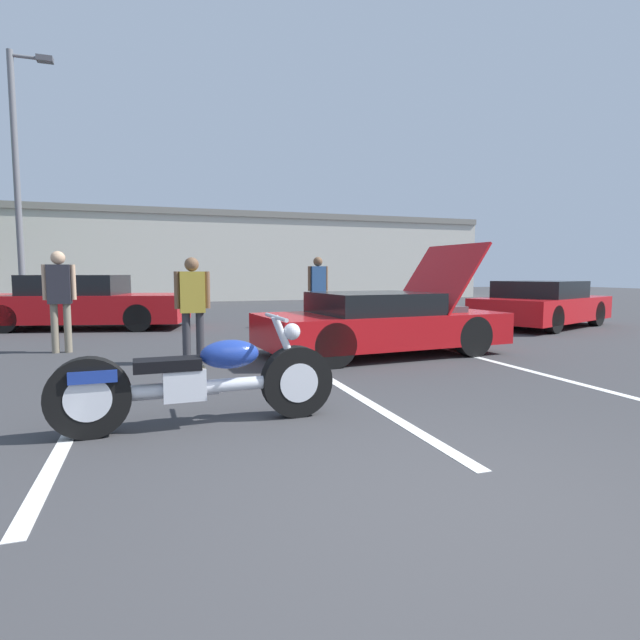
{
  "coord_description": "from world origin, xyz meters",
  "views": [
    {
      "loc": [
        -1.48,
        -2.31,
        1.36
      ],
      "look_at": [
        0.4,
        3.33,
        0.8
      ],
      "focal_mm": 28.0,
      "sensor_mm": 36.0,
      "label": 1
    }
  ],
  "objects_px": {
    "spectator_by_show_car": "(192,301)",
    "light_pole": "(19,174)",
    "motorcycle": "(199,381)",
    "parked_car_mid_row": "(83,303)",
    "parked_car_right_row": "(541,305)",
    "show_car_hood_open": "(382,323)",
    "spectator_midground": "(60,292)",
    "spectator_near_motorcycle": "(318,286)"
  },
  "relations": [
    {
      "from": "parked_car_right_row",
      "to": "spectator_near_motorcycle",
      "type": "distance_m",
      "value": 5.7
    },
    {
      "from": "show_car_hood_open",
      "to": "spectator_midground",
      "type": "bearing_deg",
      "value": 154.88
    },
    {
      "from": "spectator_by_show_car",
      "to": "spectator_midground",
      "type": "distance_m",
      "value": 2.74
    },
    {
      "from": "motorcycle",
      "to": "show_car_hood_open",
      "type": "relative_size",
      "value": 0.59
    },
    {
      "from": "spectator_near_motorcycle",
      "to": "light_pole",
      "type": "bearing_deg",
      "value": 145.12
    },
    {
      "from": "parked_car_right_row",
      "to": "light_pole",
      "type": "bearing_deg",
      "value": 129.3
    },
    {
      "from": "motorcycle",
      "to": "parked_car_mid_row",
      "type": "bearing_deg",
      "value": 100.89
    },
    {
      "from": "light_pole",
      "to": "show_car_hood_open",
      "type": "relative_size",
      "value": 1.85
    },
    {
      "from": "light_pole",
      "to": "parked_car_mid_row",
      "type": "height_order",
      "value": "light_pole"
    },
    {
      "from": "spectator_midground",
      "to": "show_car_hood_open",
      "type": "bearing_deg",
      "value": -20.1
    },
    {
      "from": "motorcycle",
      "to": "parked_car_mid_row",
      "type": "height_order",
      "value": "parked_car_mid_row"
    },
    {
      "from": "motorcycle",
      "to": "spectator_by_show_car",
      "type": "height_order",
      "value": "spectator_by_show_car"
    },
    {
      "from": "parked_car_right_row",
      "to": "spectator_near_motorcycle",
      "type": "height_order",
      "value": "spectator_near_motorcycle"
    },
    {
      "from": "spectator_by_show_car",
      "to": "spectator_midground",
      "type": "height_order",
      "value": "spectator_midground"
    },
    {
      "from": "light_pole",
      "to": "spectator_near_motorcycle",
      "type": "xyz_separation_m",
      "value": [
        7.54,
        -5.26,
        -3.21
      ]
    },
    {
      "from": "light_pole",
      "to": "spectator_near_motorcycle",
      "type": "distance_m",
      "value": 9.74
    },
    {
      "from": "parked_car_right_row",
      "to": "spectator_near_motorcycle",
      "type": "relative_size",
      "value": 2.52
    },
    {
      "from": "parked_car_mid_row",
      "to": "show_car_hood_open",
      "type": "bearing_deg",
      "value": -34.42
    },
    {
      "from": "light_pole",
      "to": "motorcycle",
      "type": "height_order",
      "value": "light_pole"
    },
    {
      "from": "spectator_near_motorcycle",
      "to": "spectator_by_show_car",
      "type": "bearing_deg",
      "value": -128.74
    },
    {
      "from": "motorcycle",
      "to": "parked_car_right_row",
      "type": "height_order",
      "value": "parked_car_right_row"
    },
    {
      "from": "show_car_hood_open",
      "to": "spectator_near_motorcycle",
      "type": "xyz_separation_m",
      "value": [
        0.26,
        4.24,
        0.52
      ]
    },
    {
      "from": "light_pole",
      "to": "motorcycle",
      "type": "distance_m",
      "value": 13.77
    },
    {
      "from": "parked_car_right_row",
      "to": "spectator_by_show_car",
      "type": "bearing_deg",
      "value": 173.37
    },
    {
      "from": "parked_car_mid_row",
      "to": "spectator_near_motorcycle",
      "type": "bearing_deg",
      "value": -2.72
    },
    {
      "from": "spectator_near_motorcycle",
      "to": "spectator_by_show_car",
      "type": "xyz_separation_m",
      "value": [
        -3.34,
        -4.16,
        -0.11
      ]
    },
    {
      "from": "light_pole",
      "to": "spectator_near_motorcycle",
      "type": "bearing_deg",
      "value": -34.88
    },
    {
      "from": "motorcycle",
      "to": "spectator_near_motorcycle",
      "type": "distance_m",
      "value": 8.17
    },
    {
      "from": "light_pole",
      "to": "parked_car_mid_row",
      "type": "relative_size",
      "value": 1.53
    },
    {
      "from": "parked_car_right_row",
      "to": "spectator_by_show_car",
      "type": "height_order",
      "value": "spectator_by_show_car"
    },
    {
      "from": "show_car_hood_open",
      "to": "spectator_midground",
      "type": "xyz_separation_m",
      "value": [
        -5.14,
        1.88,
        0.5
      ]
    },
    {
      "from": "motorcycle",
      "to": "parked_car_right_row",
      "type": "relative_size",
      "value": 0.56
    },
    {
      "from": "parked_car_mid_row",
      "to": "motorcycle",
      "type": "bearing_deg",
      "value": -63.78
    },
    {
      "from": "spectator_by_show_car",
      "to": "light_pole",
      "type": "bearing_deg",
      "value": 114.04
    },
    {
      "from": "light_pole",
      "to": "spectator_midground",
      "type": "bearing_deg",
      "value": -74.33
    },
    {
      "from": "spectator_midground",
      "to": "spectator_by_show_car",
      "type": "bearing_deg",
      "value": -41.15
    },
    {
      "from": "light_pole",
      "to": "parked_car_right_row",
      "type": "distance_m",
      "value": 15.15
    },
    {
      "from": "motorcycle",
      "to": "show_car_hood_open",
      "type": "bearing_deg",
      "value": 41.73
    },
    {
      "from": "motorcycle",
      "to": "light_pole",
      "type": "bearing_deg",
      "value": 105.9
    },
    {
      "from": "show_car_hood_open",
      "to": "spectator_near_motorcycle",
      "type": "relative_size",
      "value": 2.38
    },
    {
      "from": "light_pole",
      "to": "motorcycle",
      "type": "xyz_separation_m",
      "value": [
        4.02,
        -12.59,
        -3.86
      ]
    },
    {
      "from": "light_pole",
      "to": "spectator_midground",
      "type": "distance_m",
      "value": 8.54
    }
  ]
}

